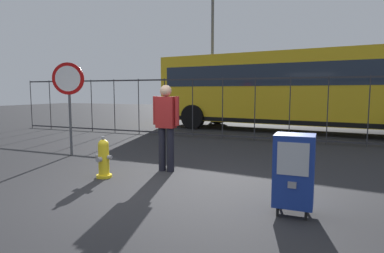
{
  "coord_description": "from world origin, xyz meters",
  "views": [
    {
      "loc": [
        2.56,
        -4.34,
        1.55
      ],
      "look_at": [
        0.3,
        1.2,
        0.9
      ],
      "focal_mm": 30.43,
      "sensor_mm": 36.0,
      "label": 1
    }
  ],
  "objects_px": {
    "fire_hydrant": "(104,158)",
    "newspaper_box_primary": "(294,170)",
    "pedestrian": "(166,123)",
    "bus_near": "(291,87)",
    "street_light_near_right": "(212,39)",
    "stop_sign": "(69,89)"
  },
  "relations": [
    {
      "from": "fire_hydrant",
      "to": "bus_near",
      "type": "relative_size",
      "value": 0.07
    },
    {
      "from": "bus_near",
      "to": "street_light_near_right",
      "type": "relative_size",
      "value": 1.5
    },
    {
      "from": "fire_hydrant",
      "to": "newspaper_box_primary",
      "type": "bearing_deg",
      "value": -9.62
    },
    {
      "from": "pedestrian",
      "to": "fire_hydrant",
      "type": "bearing_deg",
      "value": -134.39
    },
    {
      "from": "bus_near",
      "to": "fire_hydrant",
      "type": "bearing_deg",
      "value": -99.18
    },
    {
      "from": "pedestrian",
      "to": "bus_near",
      "type": "bearing_deg",
      "value": 78.3
    },
    {
      "from": "fire_hydrant",
      "to": "street_light_near_right",
      "type": "relative_size",
      "value": 0.1
    },
    {
      "from": "stop_sign",
      "to": "newspaper_box_primary",
      "type": "bearing_deg",
      "value": -19.99
    },
    {
      "from": "newspaper_box_primary",
      "to": "pedestrian",
      "type": "xyz_separation_m",
      "value": [
        -2.49,
        1.41,
        0.38
      ]
    },
    {
      "from": "pedestrian",
      "to": "bus_near",
      "type": "xyz_separation_m",
      "value": [
        1.58,
        7.65,
        0.76
      ]
    },
    {
      "from": "stop_sign",
      "to": "pedestrian",
      "type": "height_order",
      "value": "stop_sign"
    },
    {
      "from": "fire_hydrant",
      "to": "pedestrian",
      "type": "bearing_deg",
      "value": 45.61
    },
    {
      "from": "newspaper_box_primary",
      "to": "stop_sign",
      "type": "distance_m",
      "value": 5.78
    },
    {
      "from": "newspaper_box_primary",
      "to": "fire_hydrant",
      "type": "bearing_deg",
      "value": 170.38
    },
    {
      "from": "fire_hydrant",
      "to": "pedestrian",
      "type": "xyz_separation_m",
      "value": [
        0.83,
        0.85,
        0.6
      ]
    },
    {
      "from": "fire_hydrant",
      "to": "street_light_near_right",
      "type": "bearing_deg",
      "value": 98.57
    },
    {
      "from": "stop_sign",
      "to": "bus_near",
      "type": "xyz_separation_m",
      "value": [
        4.44,
        7.12,
        0.11
      ]
    },
    {
      "from": "pedestrian",
      "to": "street_light_near_right",
      "type": "distance_m",
      "value": 10.87
    },
    {
      "from": "bus_near",
      "to": "street_light_near_right",
      "type": "bearing_deg",
      "value": 155.71
    },
    {
      "from": "fire_hydrant",
      "to": "stop_sign",
      "type": "xyz_separation_m",
      "value": [
        -2.02,
        1.38,
        1.25
      ]
    },
    {
      "from": "bus_near",
      "to": "newspaper_box_primary",
      "type": "bearing_deg",
      "value": -77.6
    },
    {
      "from": "newspaper_box_primary",
      "to": "street_light_near_right",
      "type": "distance_m",
      "value": 13.03
    }
  ]
}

